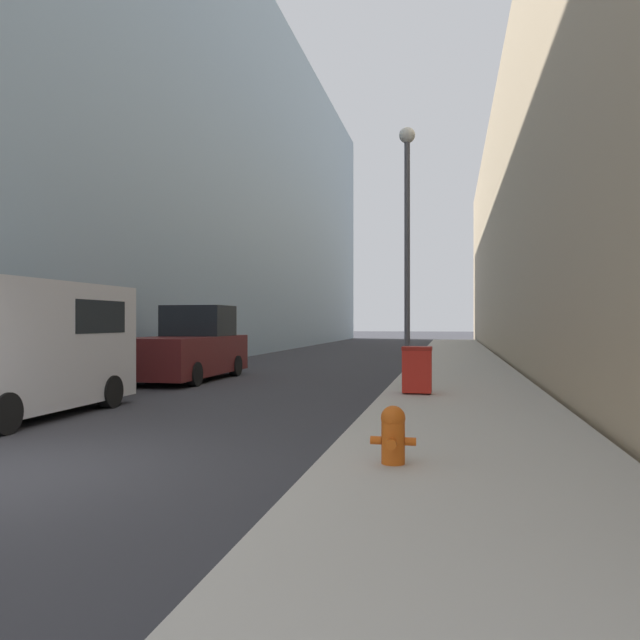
# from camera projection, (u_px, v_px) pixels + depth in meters

# --- Properties ---
(sidewalk_right) EXTENTS (3.50, 60.00, 0.15)m
(sidewalk_right) POSITION_uv_depth(u_px,v_px,m) (459.00, 365.00, 23.30)
(sidewalk_right) COLOR #B7B2A8
(sidewalk_right) RESTS_ON ground
(building_left_glass) EXTENTS (12.00, 60.00, 19.63)m
(building_left_glass) POSITION_uv_depth(u_px,v_px,m) (163.00, 175.00, 34.41)
(building_left_glass) COLOR #849EB2
(building_left_glass) RESTS_ON ground
(building_right_stone) EXTENTS (12.00, 60.00, 13.15)m
(building_right_stone) POSITION_uv_depth(u_px,v_px,m) (626.00, 219.00, 29.52)
(building_right_stone) COLOR tan
(building_right_stone) RESTS_ON ground
(fire_hydrant) EXTENTS (0.50, 0.38, 0.63)m
(fire_hydrant) POSITION_uv_depth(u_px,v_px,m) (393.00, 433.00, 6.81)
(fire_hydrant) COLOR #D15614
(fire_hydrant) RESTS_ON sidewalk_right
(trash_bin) EXTENTS (0.63, 0.57, 1.01)m
(trash_bin) POSITION_uv_depth(u_px,v_px,m) (417.00, 369.00, 13.44)
(trash_bin) COLOR red
(trash_bin) RESTS_ON sidewalk_right
(lamppost) EXTENTS (0.40, 0.40, 6.40)m
(lamppost) POSITION_uv_depth(u_px,v_px,m) (407.00, 232.00, 15.53)
(lamppost) COLOR #4C4C51
(lamppost) RESTS_ON sidewalk_right
(white_van) EXTENTS (2.08, 4.84, 2.41)m
(white_van) POSITION_uv_depth(u_px,v_px,m) (21.00, 343.00, 11.11)
(white_van) COLOR silver
(white_van) RESTS_ON ground
(pickup_truck) EXTENTS (2.10, 5.13, 2.18)m
(pickup_truck) POSITION_uv_depth(u_px,v_px,m) (189.00, 349.00, 18.23)
(pickup_truck) COLOR #561919
(pickup_truck) RESTS_ON ground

